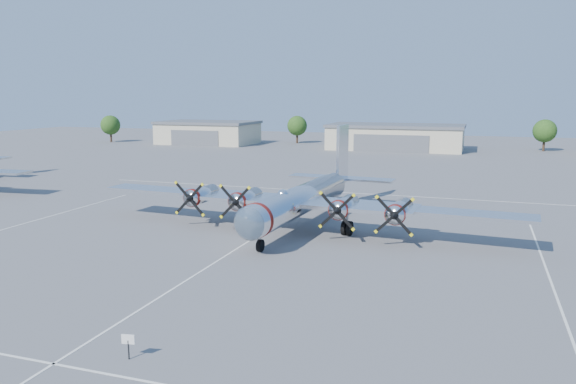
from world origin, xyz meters
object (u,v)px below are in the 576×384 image
(tree_east, at_px, (545,131))
(tree_west, at_px, (297,126))
(hangar_west, at_px, (208,132))
(hangar_center, at_px, (396,137))
(main_bomber_b29, at_px, (304,226))
(info_placard, at_px, (128,342))
(tree_far_west, at_px, (110,125))

(tree_east, bearing_deg, tree_west, 177.92)
(hangar_west, relative_size, tree_west, 3.40)
(hangar_west, height_order, hangar_center, same)
(tree_west, bearing_deg, main_bomber_b29, -71.65)
(tree_west, height_order, tree_east, same)
(hangar_center, bearing_deg, hangar_west, 180.00)
(hangar_center, bearing_deg, info_placard, -88.39)
(hangar_west, distance_m, tree_far_west, 25.36)
(hangar_west, distance_m, tree_east, 75.26)
(tree_far_west, height_order, tree_east, same)
(tree_far_west, bearing_deg, main_bomber_b29, -44.48)
(main_bomber_b29, bearing_deg, hangar_center, 96.03)
(hangar_center, xyz_separation_m, tree_far_west, (-70.00, -3.96, 1.51))
(hangar_west, distance_m, tree_west, 21.61)
(tree_west, height_order, info_placard, tree_west)
(hangar_center, bearing_deg, tree_west, 162.18)
(tree_far_west, distance_m, tree_west, 46.57)
(info_placard, bearing_deg, tree_far_west, 116.70)
(tree_west, relative_size, main_bomber_b29, 0.17)
(tree_west, distance_m, info_placard, 114.04)
(tree_far_west, xyz_separation_m, tree_east, (100.00, 10.00, 0.00))
(tree_east, distance_m, info_placard, 111.92)
(main_bomber_b29, height_order, info_placard, main_bomber_b29)
(hangar_west, xyz_separation_m, info_placard, (47.88, -102.49, -1.89))
(hangar_west, distance_m, main_bomber_b29, 89.16)
(tree_far_west, distance_m, main_bomber_b29, 101.91)
(info_placard, bearing_deg, hangar_west, 105.25)
(hangar_center, distance_m, tree_west, 26.30)
(tree_far_west, xyz_separation_m, main_bomber_b29, (72.64, -71.35, -4.22))
(hangar_west, bearing_deg, tree_far_west, -170.99)
(info_placard, bearing_deg, tree_west, 94.37)
(hangar_center, height_order, main_bomber_b29, hangar_center)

